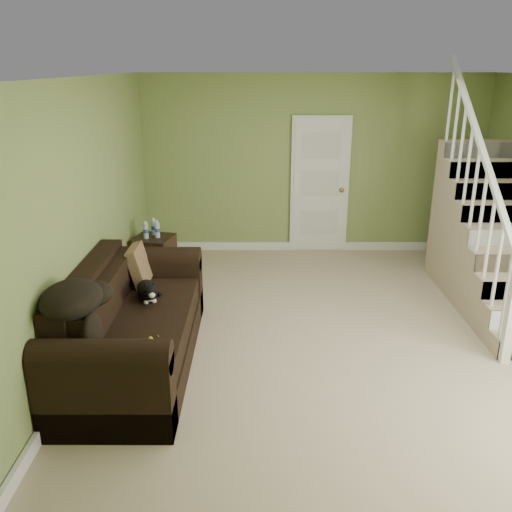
{
  "coord_description": "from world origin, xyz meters",
  "views": [
    {
      "loc": [
        -0.82,
        -5.2,
        2.71
      ],
      "look_at": [
        -0.84,
        0.29,
        0.76
      ],
      "focal_mm": 38.0,
      "sensor_mm": 36.0,
      "label": 1
    }
  ],
  "objects_px": {
    "side_table": "(154,257)",
    "cat": "(147,291)",
    "banana": "(151,342)",
    "sofa": "(130,329)"
  },
  "relations": [
    {
      "from": "sofa",
      "to": "side_table",
      "type": "relative_size",
      "value": 2.99
    },
    {
      "from": "sofa",
      "to": "cat",
      "type": "relative_size",
      "value": 4.61
    },
    {
      "from": "banana",
      "to": "side_table",
      "type": "bearing_deg",
      "value": 83.74
    },
    {
      "from": "cat",
      "to": "banana",
      "type": "bearing_deg",
      "value": -98.7
    },
    {
      "from": "sofa",
      "to": "side_table",
      "type": "xyz_separation_m",
      "value": [
        -0.17,
        2.2,
        -0.07
      ]
    },
    {
      "from": "banana",
      "to": "sofa",
      "type": "bearing_deg",
      "value": 102.73
    },
    {
      "from": "side_table",
      "to": "cat",
      "type": "distance_m",
      "value": 1.92
    },
    {
      "from": "sofa",
      "to": "cat",
      "type": "distance_m",
      "value": 0.42
    },
    {
      "from": "side_table",
      "to": "banana",
      "type": "relative_size",
      "value": 4.49
    },
    {
      "from": "side_table",
      "to": "cat",
      "type": "bearing_deg",
      "value": -81.36
    }
  ]
}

